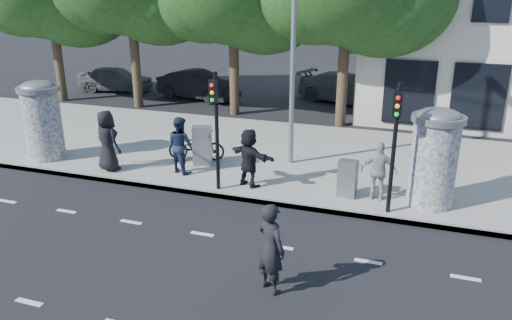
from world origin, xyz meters
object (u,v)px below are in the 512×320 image
(ad_column_right, at_px, (434,155))
(ped_a, at_px, (107,141))
(traffic_pole_near, at_px, (216,120))
(cabinet_left, at_px, (202,146))
(cabinet_right, at_px, (348,179))
(bicycle, at_px, (196,146))
(ad_column_left, at_px, (42,118))
(traffic_pole_far, at_px, (395,136))
(car_right, at_px, (346,88))
(ped_c, at_px, (180,145))
(car_mid, at_px, (198,85))
(street_lamp, at_px, (293,18))
(ped_e, at_px, (379,171))
(man_road, at_px, (271,248))
(ped_f, at_px, (249,158))
(car_left, at_px, (116,79))

(ad_column_right, xyz_separation_m, ped_a, (-9.69, -0.53, -0.42))
(traffic_pole_near, distance_m, cabinet_left, 2.65)
(ad_column_right, xyz_separation_m, cabinet_right, (-2.18, -0.19, -0.86))
(bicycle, height_order, cabinet_right, cabinet_right)
(ad_column_left, bearing_deg, bicycle, 15.88)
(traffic_pole_far, bearing_deg, ad_column_left, 176.45)
(ad_column_left, relative_size, car_right, 0.53)
(ped_c, relative_size, cabinet_right, 1.70)
(traffic_pole_far, distance_m, bicycle, 6.97)
(car_mid, bearing_deg, ad_column_right, -118.22)
(street_lamp, xyz_separation_m, car_right, (0.17, 10.27, -4.07))
(cabinet_left, height_order, cabinet_right, cabinet_left)
(ped_e, xyz_separation_m, man_road, (-1.57, -4.86, -0.04))
(man_road, distance_m, cabinet_right, 4.86)
(traffic_pole_far, distance_m, man_road, 4.70)
(traffic_pole_near, xyz_separation_m, ped_e, (4.44, 0.78, -1.26))
(car_right, bearing_deg, ped_a, 175.10)
(cabinet_right, bearing_deg, ad_column_left, -174.31)
(bicycle, distance_m, cabinet_right, 5.45)
(cabinet_right, xyz_separation_m, car_mid, (-9.51, 10.60, 0.06))
(ad_column_right, xyz_separation_m, traffic_pole_far, (-1.00, -0.91, 0.69))
(ad_column_right, bearing_deg, bicycle, 170.80)
(traffic_pole_near, bearing_deg, street_lamp, 63.77)
(street_lamp, bearing_deg, ped_c, -148.29)
(ped_e, distance_m, cabinet_left, 5.83)
(ad_column_left, xyz_separation_m, ped_f, (7.37, -0.14, -0.52))
(car_right, bearing_deg, cabinet_right, -152.33)
(traffic_pole_near, distance_m, car_left, 16.21)
(ad_column_left, bearing_deg, traffic_pole_far, -3.55)
(ad_column_left, relative_size, ad_column_right, 1.00)
(bicycle, bearing_deg, ad_column_right, -114.29)
(ped_a, relative_size, car_right, 0.39)
(ad_column_left, distance_m, car_left, 11.90)
(ad_column_left, bearing_deg, car_right, 56.65)
(ped_c, bearing_deg, ped_f, -168.19)
(traffic_pole_near, bearing_deg, cabinet_right, 11.15)
(ped_f, distance_m, bicycle, 2.90)
(car_mid, bearing_deg, ped_a, -156.18)
(street_lamp, distance_m, car_left, 15.88)
(car_left, relative_size, car_mid, 0.92)
(ad_column_left, distance_m, ad_column_right, 12.40)
(ped_c, height_order, man_road, ped_c)
(street_lamp, height_order, ped_e, street_lamp)
(street_lamp, distance_m, ped_a, 6.89)
(ad_column_right, xyz_separation_m, ped_f, (-5.03, -0.34, -0.52))
(traffic_pole_far, distance_m, car_mid, 15.63)
(traffic_pole_far, height_order, car_right, traffic_pole_far)
(ped_a, xyz_separation_m, man_road, (6.76, -4.46, -0.18))
(car_right, bearing_deg, ped_c, -176.51)
(car_right, bearing_deg, street_lamp, -162.64)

